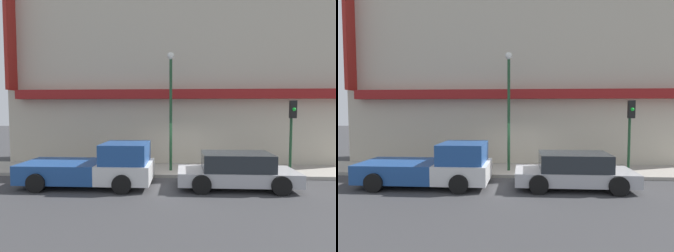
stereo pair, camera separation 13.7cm
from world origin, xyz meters
TOP-DOWN VIEW (x-y plane):
  - ground_plane at (0.00, 0.00)m, footprint 80.00×80.00m
  - sidewalk at (0.00, 1.34)m, footprint 36.00×2.69m
  - building at (-0.01, 4.17)m, footprint 19.80×3.80m
  - pickup_truck at (-3.42, -1.34)m, footprint 5.33×2.31m
  - parked_car at (2.30, -1.34)m, footprint 4.70×2.04m
  - fire_hydrant at (-2.84, 0.71)m, footprint 0.16×0.16m
  - street_lamp at (-0.45, 0.93)m, footprint 0.36×0.36m
  - traffic_light at (5.12, 0.28)m, footprint 0.28×0.42m

SIDE VIEW (x-z plane):
  - ground_plane at x=0.00m, z-range 0.00..0.00m
  - sidewalk at x=0.00m, z-range 0.00..0.16m
  - fire_hydrant at x=-2.84m, z-range 0.15..0.87m
  - parked_car at x=2.30m, z-range -0.01..1.41m
  - pickup_truck at x=-3.42m, z-range -0.11..1.69m
  - traffic_light at x=5.12m, z-range 0.81..4.23m
  - street_lamp at x=-0.45m, z-range 0.86..6.66m
  - building at x=-0.01m, z-range -0.01..11.82m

